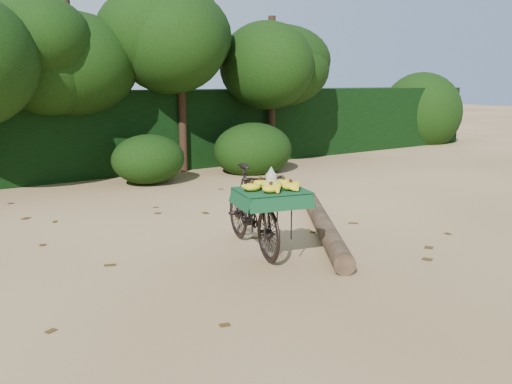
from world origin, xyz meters
TOP-DOWN VIEW (x-y plane):
  - ground at (0.00, 0.00)m, footprint 80.00×80.00m
  - vendor_bicycle at (0.76, -0.39)m, footprint 1.01×1.85m
  - fallen_log at (1.96, -0.31)m, footprint 2.04×2.87m
  - hedge_backdrop at (0.00, 6.30)m, footprint 26.00×1.80m
  - tree_row at (-0.65, 5.50)m, footprint 14.50×2.00m
  - bush_clumps at (0.50, 4.30)m, footprint 8.80×1.70m
  - leaf_litter at (0.00, 0.65)m, footprint 7.00×7.30m

SIDE VIEW (x-z plane):
  - ground at x=0.00m, z-range 0.00..0.00m
  - leaf_litter at x=0.00m, z-range 0.00..0.01m
  - fallen_log at x=1.96m, z-range 0.00..0.24m
  - bush_clumps at x=0.50m, z-range 0.00..0.90m
  - vendor_bicycle at x=0.76m, z-range 0.01..1.04m
  - hedge_backdrop at x=0.00m, z-range 0.00..1.80m
  - tree_row at x=-0.65m, z-range 0.00..4.00m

